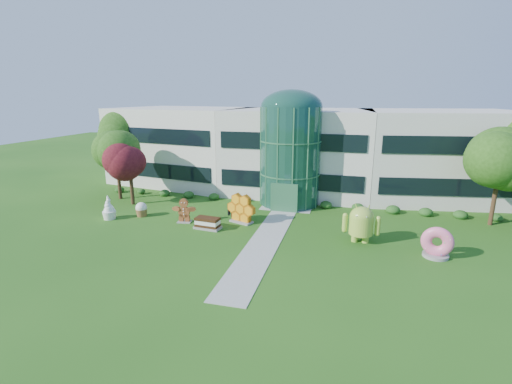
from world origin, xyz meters
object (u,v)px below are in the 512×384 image
(android_black, at_px, (236,210))
(gingerbread, at_px, (184,210))
(android_green, at_px, (361,222))
(donut, at_px, (437,242))

(android_black, height_order, gingerbread, gingerbread)
(android_black, xyz_separation_m, gingerbread, (-4.20, -1.82, 0.19))
(android_green, height_order, donut, android_green)
(android_black, relative_size, donut, 0.80)
(android_green, relative_size, android_black, 1.83)
(donut, xyz_separation_m, gingerbread, (-20.07, 2.10, -0.03))
(gingerbread, bearing_deg, donut, -14.15)
(android_green, distance_m, donut, 5.30)
(android_green, bearing_deg, donut, -12.32)
(android_green, xyz_separation_m, gingerbread, (-14.99, 0.70, -0.56))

